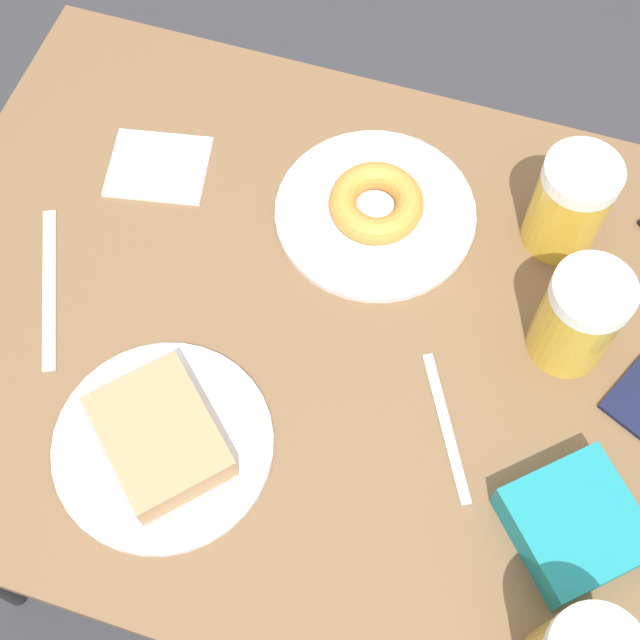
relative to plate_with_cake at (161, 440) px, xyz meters
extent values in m
plane|color=#333338|center=(0.20, -0.12, -0.77)|extent=(8.00, 8.00, 0.00)
cube|color=brown|center=(0.20, -0.12, -0.03)|extent=(0.78, 1.04, 0.03)
cylinder|color=black|center=(0.55, 0.35, -0.41)|extent=(0.04, 0.04, 0.72)
cylinder|color=#514C47|center=(0.47, 0.47, -0.54)|extent=(0.03, 0.03, 0.46)
cylinder|color=silver|center=(0.00, 0.00, -0.01)|extent=(0.25, 0.25, 0.01)
cube|color=tan|center=(0.00, 0.00, 0.01)|extent=(0.19, 0.19, 0.04)
cylinder|color=silver|center=(0.37, -0.14, -0.01)|extent=(0.26, 0.26, 0.01)
torus|color=#D18938|center=(0.37, -0.14, 0.01)|extent=(0.12, 0.12, 0.04)
cylinder|color=gold|center=(0.26, -0.41, 0.04)|extent=(0.09, 0.09, 0.12)
cylinder|color=white|center=(0.26, -0.41, 0.11)|extent=(0.09, 0.09, 0.02)
cylinder|color=gold|center=(0.41, -0.37, 0.04)|extent=(0.09, 0.09, 0.12)
cylinder|color=white|center=(0.41, -0.37, 0.11)|extent=(0.09, 0.09, 0.02)
cube|color=white|center=(0.36, 0.15, -0.02)|extent=(0.13, 0.15, 0.00)
cube|color=silver|center=(0.12, -0.30, -0.02)|extent=(0.17, 0.10, 0.00)
cube|color=silver|center=(0.15, 0.21, -0.02)|extent=(0.21, 0.11, 0.00)
cube|color=teal|center=(0.04, -0.46, 0.00)|extent=(0.18, 0.18, 0.05)
camera|label=1|loc=(-0.26, -0.27, 0.95)|focal=50.00mm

